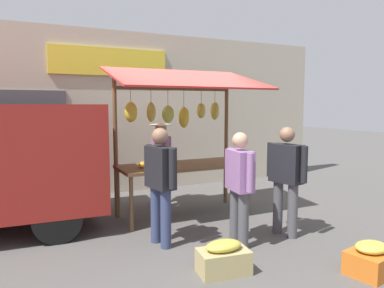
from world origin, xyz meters
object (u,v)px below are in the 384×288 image
object	(u,v)px
shopper_with_shopping_bag	(160,179)
produce_crate_side	(371,259)
vendor_with_sunhat	(161,157)
produce_crate_near	(223,258)
shopper_with_ponytail	(286,174)
shopper_in_striped_shirt	(240,182)
market_stall	(182,124)

from	to	relation	value
shopper_with_shopping_bag	produce_crate_side	size ratio (longest dim) A/B	2.71
vendor_with_sunhat	produce_crate_side	bearing A→B (deg)	17.42
produce_crate_near	vendor_with_sunhat	bearing A→B (deg)	-97.54
produce_crate_near	shopper_with_ponytail	bearing A→B (deg)	-155.22
shopper_in_striped_shirt	shopper_with_shopping_bag	bearing A→B (deg)	70.09
shopper_in_striped_shirt	produce_crate_side	xyz separation A→B (m)	(-0.86, 1.35, -0.70)
shopper_with_shopping_bag	shopper_in_striped_shirt	size ratio (longest dim) A/B	1.04
shopper_with_shopping_bag	produce_crate_side	distance (m)	2.66
market_stall	produce_crate_near	world-z (taller)	market_stall
market_stall	shopper_in_striped_shirt	world-z (taller)	market_stall
vendor_with_sunhat	shopper_with_ponytail	size ratio (longest dim) A/B	0.99
shopper_with_shopping_bag	produce_crate_side	world-z (taller)	shopper_with_shopping_bag
shopper_with_ponytail	shopper_with_shopping_bag	world-z (taller)	shopper_with_shopping_bag
market_stall	shopper_with_shopping_bag	size ratio (longest dim) A/B	1.59
shopper_in_striped_shirt	produce_crate_near	xyz separation A→B (m)	(0.61, 0.62, -0.69)
shopper_with_ponytail	shopper_in_striped_shirt	size ratio (longest dim) A/B	1.03
market_stall	shopper_with_ponytail	world-z (taller)	market_stall
vendor_with_sunhat	shopper_in_striped_shirt	xyz separation A→B (m)	(-0.22, 2.29, -0.04)
shopper_with_shopping_bag	produce_crate_near	xyz separation A→B (m)	(-0.33, 1.09, -0.73)
market_stall	shopper_with_shopping_bag	xyz separation A→B (m)	(0.82, 1.12, -0.65)
shopper_with_ponytail	produce_crate_near	distance (m)	1.72
produce_crate_near	shopper_in_striped_shirt	bearing A→B (deg)	-134.41
produce_crate_near	shopper_with_shopping_bag	bearing A→B (deg)	-73.20
vendor_with_sunhat	produce_crate_near	world-z (taller)	vendor_with_sunhat
market_stall	shopper_with_ponytail	bearing A→B (deg)	120.68
shopper_in_striped_shirt	produce_crate_side	distance (m)	1.74
produce_crate_side	shopper_with_ponytail	bearing A→B (deg)	-87.88
market_stall	produce_crate_side	size ratio (longest dim) A/B	4.30
market_stall	shopper_in_striped_shirt	bearing A→B (deg)	94.31
shopper_with_shopping_bag	market_stall	bearing A→B (deg)	-46.04
shopper_with_ponytail	shopper_with_shopping_bag	xyz separation A→B (m)	(1.74, -0.43, 0.01)
shopper_in_striped_shirt	vendor_with_sunhat	bearing A→B (deg)	12.14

